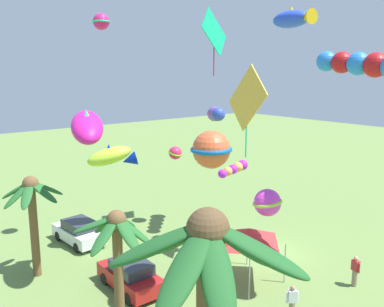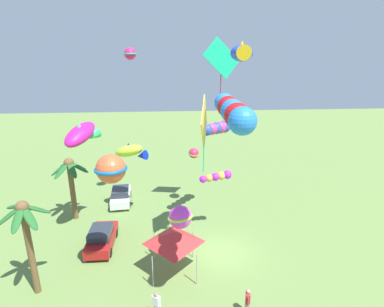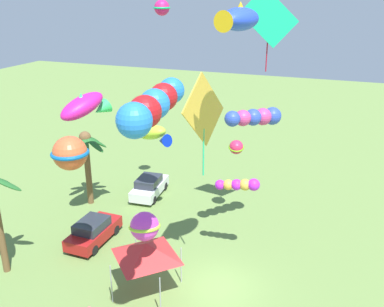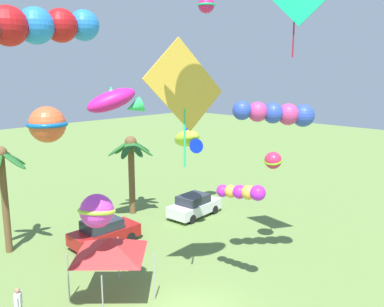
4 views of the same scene
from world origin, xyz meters
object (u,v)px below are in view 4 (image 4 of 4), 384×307
object	(u,v)px
parked_car_1	(104,232)
spectator_1	(19,306)
kite_ball_0	(97,211)
festival_tent	(110,246)
kite_ball_9	(206,5)
palm_tree_2	(3,175)
kite_ball_1	(273,160)
kite_fish_8	(115,101)
kite_tube_10	(242,192)
kite_diamond_4	(184,87)
kite_tube_2	(29,26)
kite_tube_11	(277,113)
kite_ball_3	(47,124)
kite_fish_5	(188,139)
parked_car_0	(194,206)
palm_tree_1	(131,156)

from	to	relation	value
parked_car_1	spectator_1	distance (m)	7.78
parked_car_1	kite_ball_0	size ratio (longest dim) A/B	1.94
festival_tent	kite_ball_9	distance (m)	14.58
festival_tent	spectator_1	bearing A→B (deg)	163.91
palm_tree_2	kite_ball_1	xyz separation A→B (m)	(10.04, -10.08, 0.75)
festival_tent	kite_fish_8	size ratio (longest dim) A/B	0.77
kite_ball_1	kite_ball_0	bearing A→B (deg)	170.35
kite_fish_8	kite_tube_10	distance (m)	10.17
kite_ball_0	kite_diamond_4	bearing A→B (deg)	-28.51
kite_tube_2	kite_tube_10	distance (m)	10.63
kite_ball_9	kite_tube_2	bearing A→B (deg)	-157.08
kite_ball_1	kite_ball_9	bearing A→B (deg)	87.24
kite_diamond_4	kite_ball_9	size ratio (longest dim) A/B	3.97
parked_car_1	kite_tube_11	distance (m)	11.84
spectator_1	kite_tube_10	size ratio (longest dim) A/B	0.65
kite_diamond_4	kite_tube_10	size ratio (longest dim) A/B	2.09
kite_ball_3	kite_tube_11	bearing A→B (deg)	-43.36
palm_tree_2	kite_fish_5	distance (m)	10.30
spectator_1	kite_tube_11	distance (m)	13.20
parked_car_1	kite_tube_2	world-z (taller)	kite_tube_2
palm_tree_2	kite_ball_1	bearing A→B (deg)	-45.11
palm_tree_2	kite_tube_2	bearing A→B (deg)	-105.05
parked_car_0	festival_tent	world-z (taller)	festival_tent
kite_tube_2	palm_tree_1	bearing A→B (deg)	43.32
kite_fish_8	festival_tent	bearing A→B (deg)	-127.99
kite_ball_1	kite_tube_10	size ratio (longest dim) A/B	0.51
parked_car_1	kite_ball_9	world-z (taller)	kite_ball_9
palm_tree_2	festival_tent	bearing A→B (deg)	-82.05
spectator_1	kite_ball_9	world-z (taller)	kite_ball_9
palm_tree_1	kite_fish_8	xyz separation A→B (m)	(-2.59, -2.03, 3.97)
kite_ball_3	kite_ball_9	distance (m)	11.62
spectator_1	kite_tube_2	distance (m)	10.71
parked_car_1	kite_fish_5	world-z (taller)	kite_fish_5
festival_tent	kite_tube_11	size ratio (longest dim) A/B	0.90
palm_tree_2	parked_car_1	bearing A→B (deg)	-34.88
spectator_1	parked_car_0	bearing A→B (deg)	15.40
parked_car_1	palm_tree_1	bearing A→B (deg)	35.09
kite_tube_10	kite_ball_3	bearing A→B (deg)	128.57
parked_car_1	kite_fish_8	distance (m)	7.53
palm_tree_1	parked_car_1	bearing A→B (deg)	-144.91
spectator_1	kite_ball_0	world-z (taller)	kite_ball_0
kite_diamond_4	spectator_1	bearing A→B (deg)	152.20
palm_tree_1	spectator_1	world-z (taller)	palm_tree_1
parked_car_0	kite_fish_8	size ratio (longest dim) A/B	1.09
kite_fish_5	kite_ball_9	size ratio (longest dim) A/B	2.50
parked_car_1	spectator_1	world-z (taller)	spectator_1
kite_diamond_4	kite_ball_9	bearing A→B (deg)	36.98
palm_tree_2	kite_ball_1	size ratio (longest dim) A/B	4.71
parked_car_0	festival_tent	xyz separation A→B (m)	(-9.96, -4.75, 1.72)
parked_car_0	kite_tube_10	size ratio (longest dim) A/B	1.63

